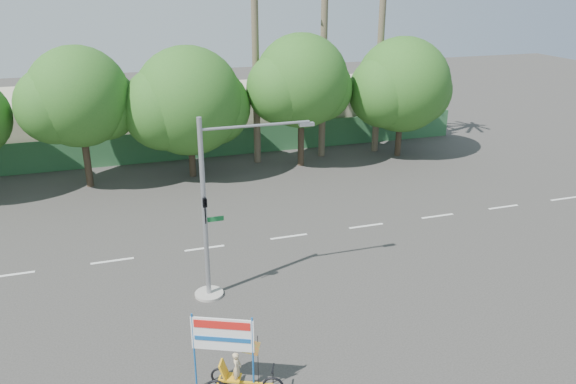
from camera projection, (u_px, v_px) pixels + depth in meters
name	position (u px, v px, depth m)	size (l,w,h in m)	color
ground	(304.00, 343.00, 18.78)	(120.00, 120.00, 0.00)	#33302D
fence	(199.00, 144.00, 37.54)	(38.00, 0.08, 2.00)	#336B3D
building_left	(42.00, 124.00, 38.36)	(12.00, 8.00, 4.00)	#B6AF91
building_right	(292.00, 110.00, 43.51)	(14.00, 8.00, 3.60)	#B6AF91
tree_left	(78.00, 101.00, 30.98)	(6.66, 5.60, 8.07)	#473828
tree_center	(188.00, 104.00, 32.88)	(7.62, 6.40, 7.85)	#473828
tree_right	(301.00, 84.00, 34.58)	(6.90, 5.80, 8.36)	#473828
tree_far_right	(402.00, 88.00, 36.76)	(7.38, 6.20, 7.94)	#473828
palm_mid	(383.00, 11.00, 36.12)	(3.73, 3.79, 15.45)	#70604C
palm_short	(255.00, 22.00, 33.91)	(3.73, 3.79, 14.45)	#70604C
traffic_signal	(213.00, 225.00, 20.65)	(4.72, 1.10, 7.00)	gray
trike_billboard	(232.00, 362.00, 16.25)	(2.47, 1.28, 2.63)	black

